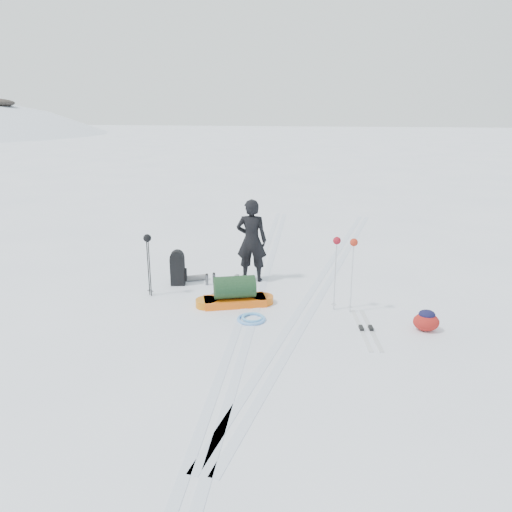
% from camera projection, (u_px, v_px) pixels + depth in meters
% --- Properties ---
extents(ground, '(200.00, 200.00, 0.00)m').
position_uv_depth(ground, '(252.00, 304.00, 10.06)').
color(ground, white).
rests_on(ground, ground).
extents(ski_tracks, '(3.38, 17.97, 0.01)m').
position_uv_depth(ski_tracks, '(287.00, 291.00, 10.77)').
color(ski_tracks, silver).
rests_on(ski_tracks, ground).
extents(skier, '(0.70, 0.47, 1.88)m').
position_uv_depth(skier, '(252.00, 241.00, 11.17)').
color(skier, black).
rests_on(skier, ground).
extents(pulk_sled, '(1.63, 0.96, 0.60)m').
position_uv_depth(pulk_sled, '(235.00, 294.00, 9.95)').
color(pulk_sled, '#F25F0E').
rests_on(pulk_sled, ground).
extents(expedition_rucksack, '(0.76, 0.66, 0.79)m').
position_uv_depth(expedition_rucksack, '(180.00, 269.00, 11.09)').
color(expedition_rucksack, black).
rests_on(expedition_rucksack, ground).
extents(ski_poles_black, '(0.17, 0.17, 1.33)m').
position_uv_depth(ski_poles_black, '(148.00, 246.00, 10.21)').
color(ski_poles_black, black).
rests_on(ski_poles_black, ground).
extents(ski_poles_silver, '(0.46, 0.22, 1.47)m').
position_uv_depth(ski_poles_silver, '(345.00, 250.00, 9.37)').
color(ski_poles_silver, silver).
rests_on(ski_poles_silver, ground).
extents(touring_skis_grey, '(0.49, 1.66, 0.06)m').
position_uv_depth(touring_skis_grey, '(228.00, 286.00, 11.05)').
color(touring_skis_grey, '#979BA0').
rests_on(touring_skis_grey, ground).
extents(touring_skis_white, '(0.55, 1.74, 0.06)m').
position_uv_depth(touring_skis_white, '(366.00, 329.00, 8.88)').
color(touring_skis_white, silver).
rests_on(touring_skis_white, ground).
extents(rope_coil, '(0.59, 0.59, 0.06)m').
position_uv_depth(rope_coil, '(252.00, 318.00, 9.29)').
color(rope_coil, '#62A5EF').
rests_on(rope_coil, ground).
extents(small_daypack, '(0.53, 0.45, 0.39)m').
position_uv_depth(small_daypack, '(426.00, 321.00, 8.81)').
color(small_daypack, maroon).
rests_on(small_daypack, ground).
extents(thermos_pair, '(0.19, 0.23, 0.26)m').
position_uv_depth(thermos_pair, '(210.00, 279.00, 11.16)').
color(thermos_pair, '#595B60').
rests_on(thermos_pair, ground).
extents(stuff_sack, '(0.42, 0.37, 0.22)m').
position_uv_depth(stuff_sack, '(236.00, 289.00, 10.58)').
color(stuff_sack, black).
rests_on(stuff_sack, ground).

